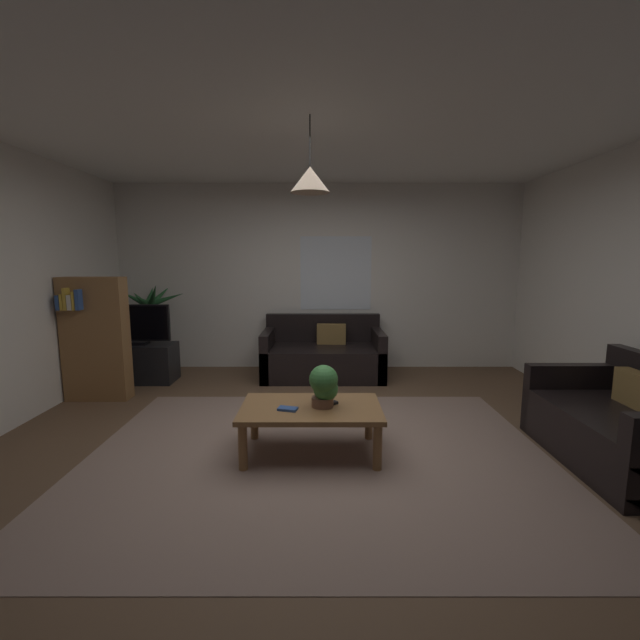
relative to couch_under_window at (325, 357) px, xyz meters
name	(u,v)px	position (x,y,z in m)	size (l,w,h in m)	color
floor	(320,446)	(-0.06, -2.15, -0.28)	(5.78, 5.29, 0.02)	brown
rug	(320,455)	(-0.06, -2.35, -0.27)	(3.76, 2.91, 0.01)	gray
wall_back	(321,278)	(-0.06, 0.53, 1.06)	(5.90, 0.06, 2.66)	silver
ceiling	(320,120)	(-0.06, -2.15, 2.39)	(5.78, 5.29, 0.02)	white
window_pane	(338,273)	(0.19, 0.50, 1.12)	(1.02, 0.01, 1.05)	white
couch_under_window	(325,357)	(0.00, 0.00, 0.00)	(1.62, 0.87, 0.82)	black
couch_right_side	(627,430)	(2.33, -2.48, 0.00)	(0.87, 1.37, 0.82)	black
coffee_table	(313,413)	(-0.12, -2.31, 0.07)	(1.14, 0.68, 0.40)	olive
book_on_table_0	(289,409)	(-0.30, -2.39, 0.14)	(0.15, 0.08, 0.02)	#2D4C8C
remote_on_table_0	(327,402)	(0.00, -2.23, 0.14)	(0.05, 0.16, 0.02)	black
remote_on_table_1	(331,404)	(0.03, -2.28, 0.14)	(0.05, 0.16, 0.02)	black
potted_plant_on_table	(326,385)	(-0.01, -2.32, 0.31)	(0.24, 0.23, 0.35)	brown
tv_stand	(142,363)	(-2.40, -0.25, -0.02)	(0.90, 0.44, 0.50)	black
tv	(139,324)	(-2.40, -0.27, 0.49)	(0.84, 0.16, 0.52)	black
potted_palm_corner	(153,330)	(-2.41, 0.19, 0.34)	(0.86, 0.77, 1.32)	#4C4C51
bookshelf_corner	(97,338)	(-2.58, -0.95, 0.44)	(0.70, 0.31, 1.40)	olive
pendant_lamp	(312,179)	(-0.12, -2.31, 1.92)	(0.30, 0.30, 0.56)	black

